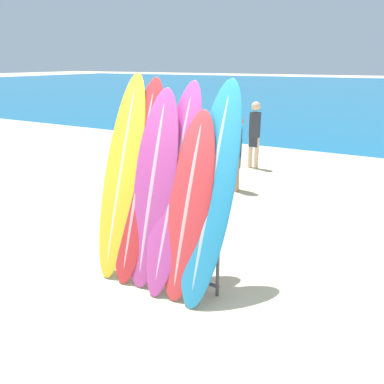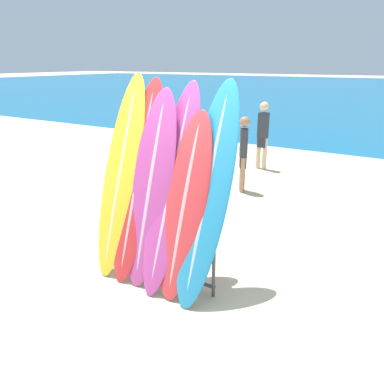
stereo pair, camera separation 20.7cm
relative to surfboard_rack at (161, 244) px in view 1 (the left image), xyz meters
The scene contains 12 objects.
ground_plane 0.53m from the surfboard_rack, 114.24° to the right, with size 160.00×160.00×0.00m, color beige.
ocean_water 37.06m from the surfboard_rack, 90.15° to the left, with size 120.00×60.00×0.01m.
surfboard_rack is the anchor object (origin of this frame).
surfboard_slot_0 0.98m from the surfboard_rack, behind, with size 0.52×0.95×2.46m.
surfboard_slot_1 0.82m from the surfboard_rack, 164.30° to the left, with size 0.53×0.96×2.41m.
surfboard_slot_2 0.69m from the surfboard_rack, 155.32° to the left, with size 0.58×0.82×2.30m.
surfboard_slot_3 0.74m from the surfboard_rack, 40.53° to the left, with size 0.49×1.07×2.38m.
surfboard_slot_4 0.68m from the surfboard_rack, ahead, with size 0.54×0.84×2.08m.
surfboard_slot_5 0.96m from the surfboard_rack, 11.12° to the left, with size 0.54×1.06×2.42m.
person_near_water 5.55m from the surfboard_rack, 97.73° to the left, with size 0.28×0.22×1.66m.
person_mid_beach 5.00m from the surfboard_rack, 116.48° to the left, with size 0.28×0.26×1.62m.
person_far_left 3.67m from the surfboard_rack, 97.21° to the left, with size 0.23×0.27×1.55m.
Camera 1 is at (2.35, -3.20, 2.58)m, focal length 35.00 mm.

